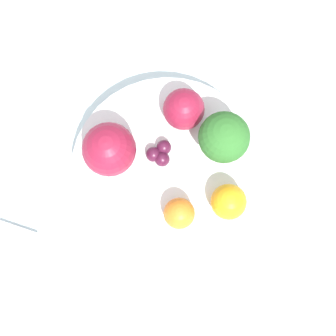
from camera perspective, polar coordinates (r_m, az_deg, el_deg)
ground_plane at (r=0.62m, az=0.00°, el=-1.16°), size 6.00×6.00×0.00m
table_surface at (r=0.61m, az=0.00°, el=-1.00°), size 1.20×1.20×0.02m
bowl at (r=0.58m, az=0.00°, el=-0.52°), size 0.23×0.23×0.04m
broccoli at (r=0.53m, az=6.83°, el=3.68°), size 0.06×0.06×0.07m
apple_red at (r=0.54m, az=-7.19°, el=2.27°), size 0.06×0.06×0.06m
apple_green at (r=0.55m, az=1.93°, el=7.18°), size 0.05×0.05×0.05m
orange_front at (r=0.54m, az=7.60°, el=-3.74°), size 0.04×0.04×0.04m
orange_back at (r=0.54m, az=1.38°, el=-5.54°), size 0.04×0.04×0.04m
grape_cluster at (r=0.56m, az=-1.01°, el=1.77°), size 0.03×0.03×0.02m
spoon at (r=0.62m, az=-18.86°, el=-7.16°), size 0.03×0.07×0.01m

